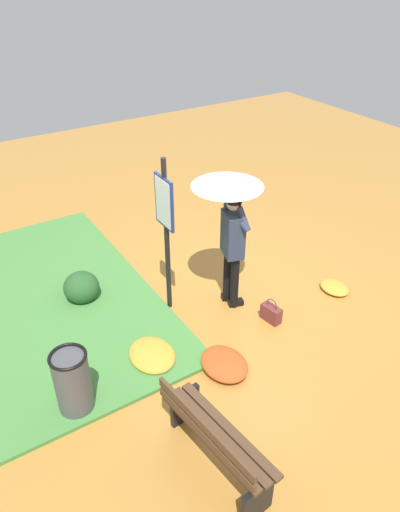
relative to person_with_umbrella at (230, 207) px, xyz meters
name	(u,v)px	position (x,y,z in m)	size (l,w,h in m)	color
ground_plane	(227,299)	(0.01, -0.02, -1.55)	(18.00, 18.00, 0.00)	#B27A33
grass_verge	(10,314)	(1.38, 2.84, -1.53)	(4.80, 4.00, 0.05)	#47843D
person_with_umbrella	(230,207)	(0.00, 0.00, 0.00)	(0.96, 0.96, 2.04)	black
info_sign_post	(165,220)	(0.33, 0.80, -0.11)	(0.44, 0.07, 2.30)	black
handbag	(271,313)	(-0.72, -0.26, -1.42)	(0.32, 0.18, 0.37)	brown
park_bench	(215,439)	(-2.16, 1.66, -1.15)	(1.40, 0.51, 0.75)	black
trash_bin	(73,383)	(-0.74, 2.59, -1.13)	(0.42, 0.42, 0.83)	#4C4C51
shrub_cluster	(82,287)	(1.17, 1.80, -1.33)	(0.58, 0.52, 0.47)	#285628
leaf_pile_near_person	(224,364)	(-1.12, 0.82, -1.48)	(0.68, 0.55, 0.15)	#B74C1E
leaf_pile_by_bench	(152,355)	(-0.51, 1.51, -1.47)	(0.70, 0.56, 0.15)	gold
leaf_pile_far_path	(334,287)	(-0.69, -1.55, -1.50)	(0.47, 0.38, 0.10)	gold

